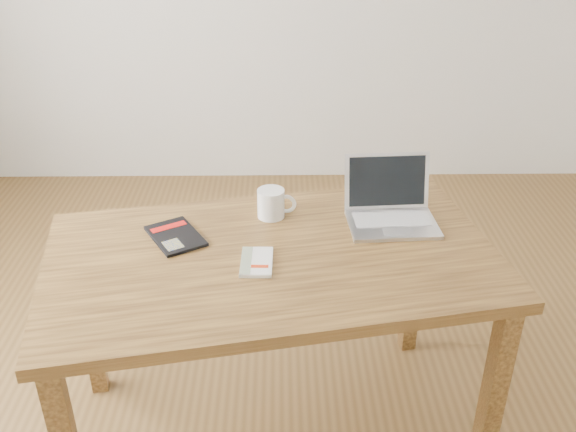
{
  "coord_description": "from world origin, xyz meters",
  "views": [
    {
      "loc": [
        -0.07,
        -1.85,
        1.81
      ],
      "look_at": [
        -0.05,
        -0.11,
        0.85
      ],
      "focal_mm": 40.0,
      "sensor_mm": 36.0,
      "label": 1
    }
  ],
  "objects_px": {
    "desk": "(272,278)",
    "coffee_mug": "(272,203)",
    "white_guidebook": "(256,262)",
    "black_guidebook": "(175,236)",
    "laptop": "(390,208)"
  },
  "relations": [
    {
      "from": "desk",
      "to": "coffee_mug",
      "type": "relative_size",
      "value": 11.32
    },
    {
      "from": "black_guidebook",
      "to": "laptop",
      "type": "bearing_deg",
      "value": -21.42
    },
    {
      "from": "desk",
      "to": "black_guidebook",
      "type": "distance_m",
      "value": 0.34
    },
    {
      "from": "laptop",
      "to": "black_guidebook",
      "type": "bearing_deg",
      "value": -174.7
    },
    {
      "from": "white_guidebook",
      "to": "coffee_mug",
      "type": "xyz_separation_m",
      "value": [
        0.04,
        0.3,
        0.05
      ]
    },
    {
      "from": "coffee_mug",
      "to": "desk",
      "type": "bearing_deg",
      "value": -84.03
    },
    {
      "from": "black_guidebook",
      "to": "coffee_mug",
      "type": "relative_size",
      "value": 1.88
    },
    {
      "from": "desk",
      "to": "black_guidebook",
      "type": "bearing_deg",
      "value": 151.29
    },
    {
      "from": "desk",
      "to": "coffee_mug",
      "type": "height_order",
      "value": "coffee_mug"
    },
    {
      "from": "desk",
      "to": "laptop",
      "type": "distance_m",
      "value": 0.47
    },
    {
      "from": "desk",
      "to": "white_guidebook",
      "type": "bearing_deg",
      "value": -140.22
    },
    {
      "from": "white_guidebook",
      "to": "black_guidebook",
      "type": "distance_m",
      "value": 0.31
    },
    {
      "from": "desk",
      "to": "white_guidebook",
      "type": "xyz_separation_m",
      "value": [
        -0.05,
        -0.06,
        0.1
      ]
    },
    {
      "from": "black_guidebook",
      "to": "laptop",
      "type": "relative_size",
      "value": 0.82
    },
    {
      "from": "laptop",
      "to": "coffee_mug",
      "type": "distance_m",
      "value": 0.4
    }
  ]
}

